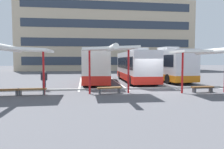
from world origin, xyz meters
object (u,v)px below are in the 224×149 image
Objects in this scene: waiting_shelter_0 at (15,50)px; bench_2 at (109,89)px; bench_1 at (32,90)px; waiting_shelter_2 at (207,52)px; coach_bus_1 at (135,67)px; coach_bus_0 at (98,67)px; bench_0 at (3,91)px; waiting_shelter_1 at (110,50)px; waiting_passenger_0 at (44,79)px; bench_3 at (203,88)px; coach_bus_2 at (162,65)px.

waiting_shelter_0 reaches higher than bench_2.
waiting_shelter_0 reaches higher than bench_1.
coach_bus_1 is at bearing 110.30° from waiting_shelter_2.
coach_bus_0 is 2.38× the size of waiting_shelter_2.
waiting_shelter_0 is at bearing -158.13° from bench_1.
coach_bus_0 reaches higher than bench_1.
bench_0 and bench_1 have the same top height.
bench_0 is (-6.78, -7.68, -1.33)m from coach_bus_0.
waiting_shelter_2 is at bearing -4.70° from waiting_shelter_1.
waiting_passenger_0 is at bearing -148.15° from coach_bus_1.
waiting_shelter_0 is 3.05× the size of bench_2.
waiting_shelter_1 reaches higher than bench_3.
bench_1 is 0.42× the size of waiting_shelter_2.
coach_bus_2 is at bearing 32.04° from bench_0.
coach_bus_0 is at bearing 130.58° from waiting_shelter_2.
waiting_shelter_2 is at bearing -69.70° from coach_bus_1.
coach_bus_2 is 6.55× the size of bench_3.
coach_bus_2 is at bearing 29.09° from waiting_passenger_0.
coach_bus_1 is at bearing -0.77° from coach_bus_0.
coach_bus_1 is at bearing 31.85° from waiting_passenger_0.
bench_3 is at bearing -3.79° from bench_2.
coach_bus_0 is 2.31× the size of waiting_shelter_1.
waiting_shelter_1 is at bearing -26.15° from waiting_passenger_0.
bench_1 is 2.20m from waiting_passenger_0.
coach_bus_1 reaches higher than bench_0.
bench_0 is 7.63m from waiting_shelter_1.
bench_2 is (5.31, -0.04, -0.00)m from bench_1.
waiting_shelter_0 is 2.73× the size of bench_0.
coach_bus_2 is at bearing 10.21° from coach_bus_0.
coach_bus_2 is at bearing 86.96° from waiting_shelter_2.
waiting_shelter_1 is at bearing -90.00° from bench_2.
waiting_shelter_1 is (5.31, -0.32, 2.75)m from bench_1.
coach_bus_0 is at bearing 48.60° from bench_0.
waiting_shelter_0 is 13.10m from waiting_shelter_2.
bench_1 is 12.20m from bench_3.
bench_3 is at bearing -2.32° from bench_1.
bench_3 is (13.99, -0.34, -0.01)m from bench_0.
coach_bus_1 is 10.25m from waiting_passenger_0.
waiting_passenger_0 reaches higher than bench_0.
coach_bus_1 is at bearing 64.13° from waiting_shelter_1.
bench_3 is (0.00, 0.39, -2.59)m from waiting_shelter_2.
bench_2 and bench_3 have the same top height.
waiting_passenger_0 reaches higher than bench_1.
bench_3 is at bearing -68.79° from coach_bus_1.
bench_3 is (12.19, -0.49, -0.01)m from bench_1.
waiting_shelter_0 is 1.17× the size of waiting_shelter_1.
coach_bus_2 reaches higher than waiting_shelter_0.
bench_2 is at bearing 176.21° from bench_3.
bench_3 is (7.21, -8.03, -1.33)m from coach_bus_0.
bench_2 is (0.33, -7.57, -1.33)m from coach_bus_0.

